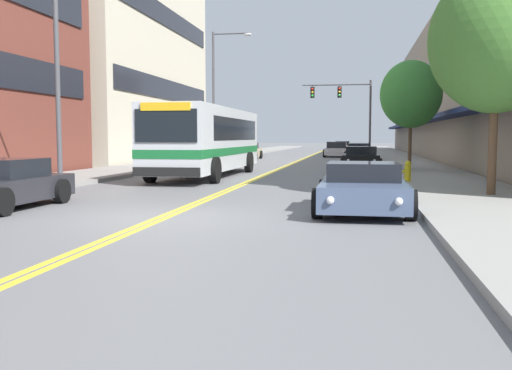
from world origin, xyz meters
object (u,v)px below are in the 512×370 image
Objects in this scene: car_black_parked_right_end at (361,158)px; car_slate_blue_parked_right_foreground at (363,188)px; street_lamp_left_far at (219,86)px; street_tree_right_near at (496,40)px; street_lamp_left_near at (67,50)px; fire_hydrant at (408,171)px; car_silver_moving_second at (337,150)px; car_white_parked_left_mid at (226,154)px; car_navy_parked_right_mid at (358,153)px; car_red_parked_right_far at (360,151)px; street_tree_right_mid at (411,94)px; car_charcoal_parked_left_near at (1,185)px; city_bus at (208,138)px; traffic_signal_mast at (347,103)px; car_champagne_moving_lead at (343,146)px.

car_slate_blue_parked_right_foreground is at bearing -90.32° from car_black_parked_right_end.
street_tree_right_near is at bearing -58.09° from street_lamp_left_far.
fire_hydrant is (10.90, 4.08, -3.96)m from street_lamp_left_near.
car_silver_moving_second is at bearing 92.88° from car_slate_blue_parked_right_foreground.
street_lamp_left_near is at bearing -91.60° from car_white_parked_left_mid.
car_navy_parked_right_mid is 6.24m from car_red_parked_right_far.
street_tree_right_mid reaches higher than car_red_parked_right_far.
car_slate_blue_parked_right_foreground is 37.08m from car_silver_moving_second.
car_black_parked_right_end reaches higher than car_slate_blue_parked_right_foreground.
car_slate_blue_parked_right_foreground is 28.78m from car_navy_parked_right_mid.
fire_hydrant is at bearing 20.55° from street_lamp_left_near.
fire_hydrant is at bearing -82.30° from car_black_parked_right_end.
street_tree_right_near is (12.24, 4.15, 3.81)m from car_charcoal_parked_left_near.
traffic_signal_mast reaches higher than city_bus.
car_black_parked_right_end is 38.41m from car_champagne_moving_lead.
car_champagne_moving_lead is at bearing 94.97° from car_red_parked_right_far.
street_lamp_left_far reaches higher than street_tree_right_mid.
car_white_parked_left_mid is at bearing 123.40° from fire_hydrant.
car_charcoal_parked_left_near is 36.41m from traffic_signal_mast.
car_slate_blue_parked_right_foreground is (8.68, -23.35, -0.10)m from car_white_parked_left_mid.
car_champagne_moving_lead is (-1.81, 28.79, -0.02)m from car_navy_parked_right_mid.
car_black_parked_right_end is (0.12, -9.57, -0.03)m from car_navy_parked_right_mid.
street_tree_right_mid reaches higher than car_slate_blue_parked_right_foreground.
traffic_signal_mast is at bearing 55.47° from car_white_parked_left_mid.
traffic_signal_mast is at bearing 77.72° from car_charcoal_parked_left_near.
car_champagne_moving_lead is (-1.83, 57.57, 0.03)m from car_slate_blue_parked_right_foreground.
car_slate_blue_parked_right_foreground is at bearing -88.18° from car_champagne_moving_lead.
fire_hydrant is at bearing -95.51° from street_tree_right_mid.
traffic_signal_mast is 13.51m from street_lamp_left_far.
car_charcoal_parked_left_near is 25.09m from street_lamp_left_far.
fire_hydrant is (1.56, -11.55, -0.05)m from car_black_parked_right_end.
car_champagne_moving_lead is 0.72× the size of traffic_signal_mast.
car_black_parked_right_end is 11.36m from street_lamp_left_far.
car_red_parked_right_far is at bearing 52.95° from car_white_parked_left_mid.
street_lamp_left_near is at bearing -120.85° from car_black_parked_right_end.
street_tree_right_near reaches higher than car_champagne_moving_lead.
street_lamp_left_far reaches higher than car_black_parked_right_end.
car_silver_moving_second reaches higher than fire_hydrant.
car_champagne_moving_lead is 0.62× the size of street_lamp_left_near.
car_champagne_moving_lead is at bearing 92.89° from car_black_parked_right_end.
car_slate_blue_parked_right_foreground is 0.89× the size of car_silver_moving_second.
street_lamp_left_near is 12.78m from street_tree_right_near.
car_slate_blue_parked_right_foreground is 5.53× the size of fire_hydrant.
street_tree_right_near is (12.77, -20.51, -0.77)m from street_lamp_left_far.
car_charcoal_parked_left_near is 36.95m from car_red_parked_right_far.
car_black_parked_right_end is (8.78, -4.14, -0.08)m from car_white_parked_left_mid.
car_red_parked_right_far is at bearing 88.65° from car_navy_parked_right_mid.
street_tree_right_mid is at bearing -79.61° from car_navy_parked_right_mid.
car_navy_parked_right_mid reaches higher than car_red_parked_right_far.
street_lamp_left_far is at bearing 101.54° from city_bus.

